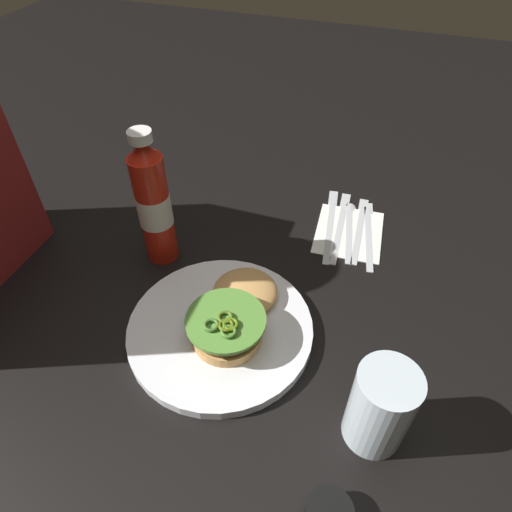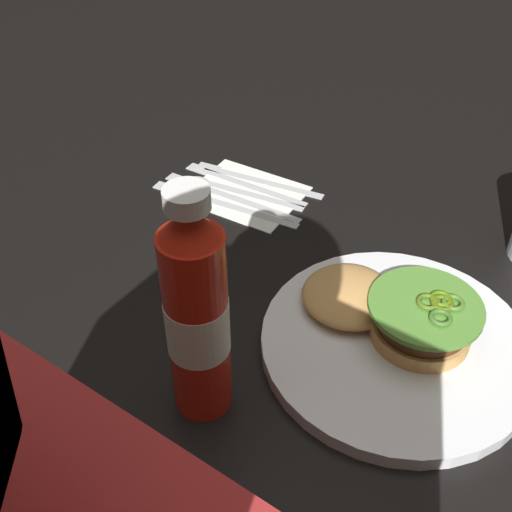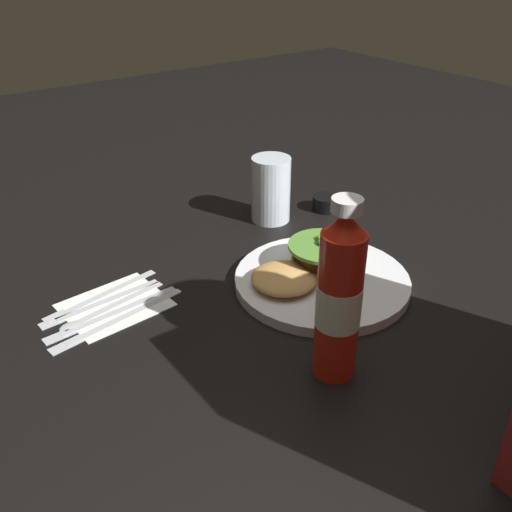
% 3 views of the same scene
% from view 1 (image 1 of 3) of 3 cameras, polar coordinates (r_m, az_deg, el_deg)
% --- Properties ---
extents(ground_plane, '(3.00, 3.00, 0.00)m').
position_cam_1_polar(ground_plane, '(0.70, 1.70, -9.76)').
color(ground_plane, black).
extents(dinner_plate, '(0.28, 0.28, 0.02)m').
position_cam_1_polar(dinner_plate, '(0.70, -4.58, -9.28)').
color(dinner_plate, white).
rests_on(dinner_plate, ground_plane).
extents(burger_sandwich, '(0.19, 0.12, 0.05)m').
position_cam_1_polar(burger_sandwich, '(0.68, -2.87, -7.41)').
color(burger_sandwich, tan).
rests_on(burger_sandwich, dinner_plate).
extents(ketchup_bottle, '(0.06, 0.06, 0.25)m').
position_cam_1_polar(ketchup_bottle, '(0.76, -12.98, 6.46)').
color(ketchup_bottle, red).
rests_on(ketchup_bottle, ground_plane).
extents(water_glass, '(0.08, 0.08, 0.13)m').
position_cam_1_polar(water_glass, '(0.59, 15.64, -18.16)').
color(water_glass, silver).
rests_on(water_glass, ground_plane).
extents(napkin, '(0.16, 0.13, 0.00)m').
position_cam_1_polar(napkin, '(0.88, 11.82, 3.04)').
color(napkin, white).
rests_on(napkin, ground_plane).
extents(fork_utensil, '(0.20, 0.05, 0.00)m').
position_cam_1_polar(fork_utensil, '(0.89, 14.21, 3.58)').
color(fork_utensil, silver).
rests_on(fork_utensil, napkin).
extents(steak_knife, '(0.20, 0.03, 0.00)m').
position_cam_1_polar(steak_knife, '(0.90, 13.22, 4.02)').
color(steak_knife, silver).
rests_on(steak_knife, napkin).
extents(spoon_utensil, '(0.18, 0.05, 0.00)m').
position_cam_1_polar(spoon_utensil, '(0.90, 11.87, 4.39)').
color(spoon_utensil, silver).
rests_on(spoon_utensil, napkin).
extents(table_knife, '(0.22, 0.03, 0.00)m').
position_cam_1_polar(table_knife, '(0.90, 10.87, 4.51)').
color(table_knife, silver).
rests_on(table_knife, napkin).
extents(butter_knife, '(0.22, 0.05, 0.00)m').
position_cam_1_polar(butter_knife, '(0.90, 9.57, 4.76)').
color(butter_knife, silver).
rests_on(butter_knife, napkin).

